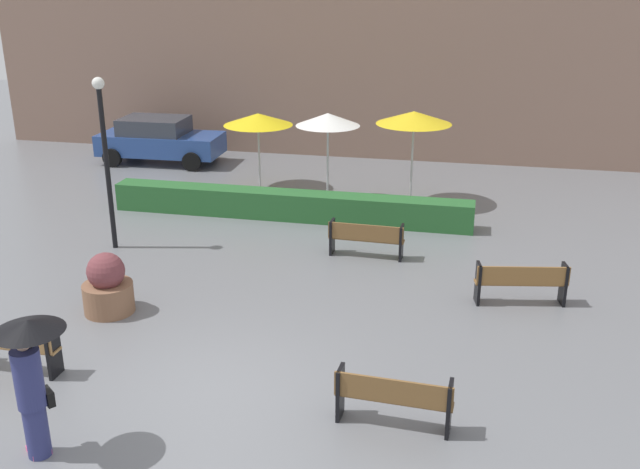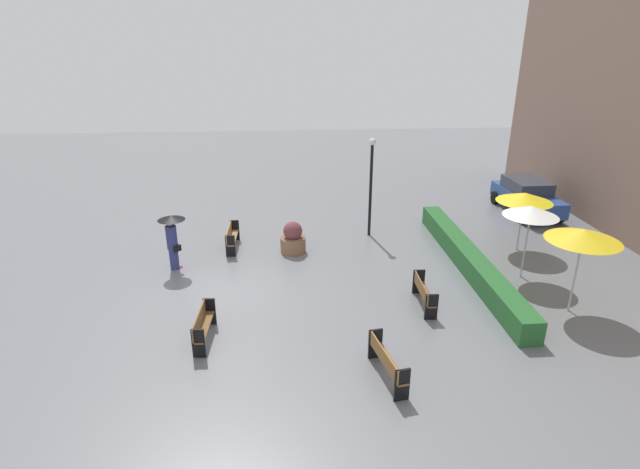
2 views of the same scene
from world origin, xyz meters
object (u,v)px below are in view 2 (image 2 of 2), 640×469
Objects in this scene: patio_umbrella_yellow_far at (584,235)px; parked_car at (527,196)px; patio_umbrella_white at (531,211)px; lamp_post at (371,178)px; bench_near_right at (203,324)px; bench_back_row at (424,292)px; bench_near_left at (232,236)px; patio_umbrella_yellow at (525,197)px; pedestrian_with_umbrella at (172,235)px; planter_pot at (293,239)px; bench_far_right at (386,361)px.

patio_umbrella_yellow_far reaches higher than parked_car.
patio_umbrella_white is 0.61× the size of parked_car.
bench_near_right is at bearing -38.16° from lamp_post.
patio_umbrella_white is 0.97× the size of patio_umbrella_yellow_far.
bench_back_row is 0.42× the size of parked_car.
patio_umbrella_white is at bearing -169.95° from patio_umbrella_yellow_far.
bench_near_left is at bearing -80.02° from lamp_post.
bench_back_row is (-1.41, 6.52, -0.02)m from bench_near_right.
parked_car is (-4.32, 2.35, -1.33)m from patio_umbrella_yellow.
bench_near_left is 1.02× the size of bench_back_row.
planter_pot is at bearing 105.92° from pedestrian_with_umbrella.
parked_car is at bearing 153.85° from patio_umbrella_white.
pedestrian_with_umbrella reaches higher than bench_near_left.
lamp_post is (-6.04, -0.67, 2.00)m from bench_back_row.
bench_far_right is 14.86m from parked_car.
bench_far_right is 9.24m from pedestrian_with_umbrella.
bench_back_row is 0.86× the size of pedestrian_with_umbrella.
lamp_post is 5.90m from patio_umbrella_yellow.
pedestrian_with_umbrella is at bearing -71.71° from parked_car.
bench_back_row is 8.84m from pedestrian_with_umbrella.
lamp_post reaches higher than planter_pot.
parked_car reaches higher than bench_near_left.
bench_near_right is at bearing 19.44° from pedestrian_with_umbrella.
pedestrian_with_umbrella is 0.48× the size of parked_car.
bench_far_right is 1.04× the size of bench_back_row.
bench_far_right is 1.06× the size of bench_near_right.
patio_umbrella_yellow is at bearing 115.55° from bench_near_right.
planter_pot is 0.46× the size of patio_umbrella_yellow_far.
patio_umbrella_white reaches higher than patio_umbrella_yellow.
patio_umbrella_white is (4.31, 4.63, -0.08)m from lamp_post.
lamp_post is at bearing 141.84° from bench_near_right.
bench_near_left is 12.26m from patio_umbrella_yellow_far.
planter_pot is 0.29× the size of parked_car.
bench_far_right is at bearing 66.74° from bench_near_right.
patio_umbrella_yellow_far is (5.67, 10.69, 1.97)m from bench_near_left.
patio_umbrella_white is at bearing 70.70° from planter_pot.
patio_umbrella_yellow is 0.90× the size of patio_umbrella_white.
parked_car reaches higher than bench_back_row.
patio_umbrella_yellow_far is at bearing -17.53° from parked_car.
patio_umbrella_yellow_far is at bearing 58.35° from planter_pot.
parked_car is (-2.32, 7.89, -1.67)m from lamp_post.
planter_pot reaches higher than bench_back_row.
lamp_post is at bearing -142.82° from patio_umbrella_yellow_far.
patio_umbrella_white is 7.55m from parked_car.
patio_umbrella_yellow_far is (2.35, 0.42, 0.07)m from patio_umbrella_white.
bench_near_left is 6.45m from bench_near_right.
bench_back_row is at bearing 41.07° from planter_pot.
bench_near_left is 0.77× the size of patio_umbrella_yellow.
patio_umbrella_yellow_far is (6.66, 5.05, -0.01)m from lamp_post.
lamp_post is 1.53× the size of patio_umbrella_yellow_far.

